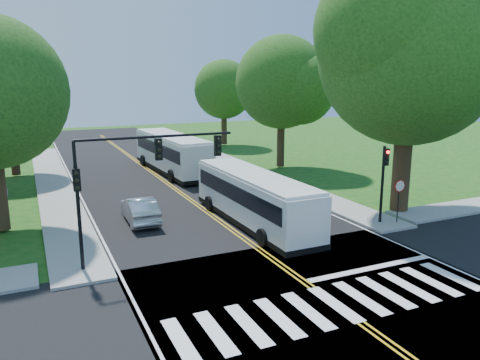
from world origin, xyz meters
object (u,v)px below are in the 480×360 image
hatchback (140,210)px  dark_sedan (253,179)px  signal_nw (133,170)px  signal_ne (384,174)px  bus_follow (172,153)px  suv (274,193)px  bus_lead (254,198)px

hatchback → dark_sedan: 11.04m
signal_nw → hatchback: signal_nw is taller
signal_ne → dark_sedan: (-2.68, 11.27, -2.29)m
signal_nw → bus_follow: 21.31m
signal_nw → hatchback: (1.56, 6.23, -3.63)m
signal_ne → hatchback: signal_ne is taller
signal_ne → suv: size_ratio=0.98×
bus_follow → dark_sedan: 9.40m
signal_ne → hatchback: size_ratio=0.98×
bus_follow → hatchback: (-5.96, -13.55, -1.03)m
signal_nw → dark_sedan: (11.38, 11.28, -3.71)m
dark_sedan → signal_ne: bearing=116.2°
hatchback → suv: bearing=-174.1°
signal_nw → signal_ne: bearing=0.0°
signal_nw → suv: 13.41m
dark_sedan → bus_lead: bearing=76.9°
bus_lead → signal_nw: bearing=22.2°
signal_nw → dark_sedan: bearing=44.8°
signal_ne → bus_follow: 20.85m
signal_ne → dark_sedan: 11.80m
hatchback → signal_ne: bearing=155.2°
bus_lead → suv: bus_lead is taller
signal_ne → signal_nw: bearing=-180.0°
suv → bus_follow: bearing=-68.8°
signal_ne → bus_lead: signal_ne is taller
bus_lead → hatchback: 6.69m
hatchback → dark_sedan: hatchback is taller
bus_lead → bus_follow: bearing=-91.0°
signal_nw → dark_sedan: 16.44m
signal_nw → bus_lead: bearing=22.8°
bus_follow → dark_sedan: size_ratio=2.86×
bus_lead → dark_sedan: bus_lead is taller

